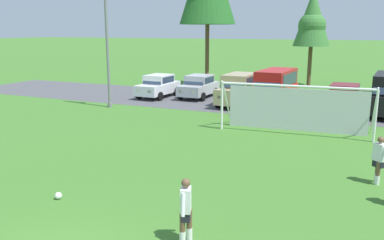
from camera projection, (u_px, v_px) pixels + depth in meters
ground_plane at (244, 127)px, 21.86m from camera, size 400.00×400.00×0.00m
parking_lot_strip at (274, 105)px, 28.28m from camera, size 52.00×8.40×0.01m
soccer_ball at (58, 196)px, 12.57m from camera, size 0.22×0.22×0.22m
soccer_goal at (296, 107)px, 20.64m from camera, size 7.53×2.46×2.57m
player_midfield_center at (186, 210)px, 9.90m from camera, size 0.35×0.74×1.64m
player_defender_far at (379, 160)px, 13.71m from camera, size 0.55×0.62×1.64m
parked_car_slot_far_left at (158, 86)px, 31.37m from camera, size 2.10×4.23×1.72m
parked_car_slot_left at (199, 86)px, 31.14m from camera, size 2.06×4.21×1.72m
parked_car_slot_center_left at (239, 89)px, 27.91m from camera, size 2.24×4.65×2.16m
parked_car_slot_center at (276, 88)px, 27.02m from camera, size 2.41×4.91×2.52m
parked_car_slot_center_right at (344, 98)px, 25.93m from camera, size 2.11×4.24×1.72m
tree_mid_left at (312, 19)px, 36.61m from camera, size 3.27×3.27×8.73m
street_lamp at (109, 44)px, 26.53m from camera, size 2.00×0.32×8.16m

